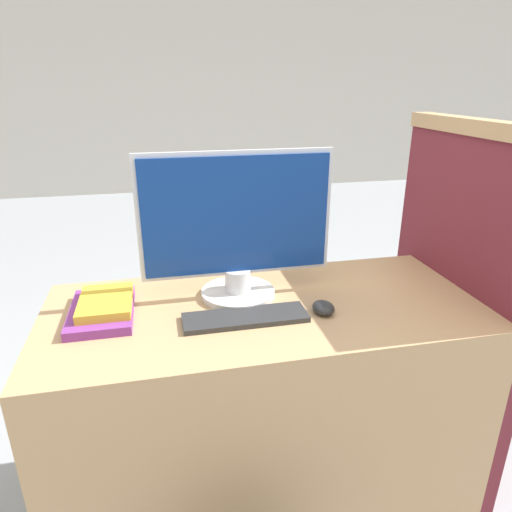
# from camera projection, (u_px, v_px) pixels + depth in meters

# --- Properties ---
(wall_back) EXTENTS (12.00, 0.06, 2.80)m
(wall_back) POSITION_uv_depth(u_px,v_px,m) (174.00, 80.00, 5.73)
(wall_back) COLOR beige
(wall_back) RESTS_ON ground_plane
(desk) EXTENTS (1.35, 0.61, 0.75)m
(desk) POSITION_uv_depth(u_px,v_px,m) (264.00, 404.00, 1.55)
(desk) COLOR tan
(desk) RESTS_ON ground_plane
(carrel_divider) EXTENTS (0.07, 0.71, 1.29)m
(carrel_divider) POSITION_uv_depth(u_px,v_px,m) (451.00, 303.00, 1.64)
(carrel_divider) COLOR maroon
(carrel_divider) RESTS_ON ground_plane
(monitor) EXTENTS (0.60, 0.24, 0.47)m
(monitor) POSITION_uv_depth(u_px,v_px,m) (237.00, 228.00, 1.40)
(monitor) COLOR silver
(monitor) RESTS_ON desk
(keyboard) EXTENTS (0.36, 0.11, 0.02)m
(keyboard) POSITION_uv_depth(u_px,v_px,m) (245.00, 318.00, 1.33)
(keyboard) COLOR #2D2D2D
(keyboard) RESTS_ON desk
(mouse) EXTENTS (0.06, 0.08, 0.03)m
(mouse) POSITION_uv_depth(u_px,v_px,m) (323.00, 308.00, 1.37)
(mouse) COLOR #262626
(mouse) RESTS_ON desk
(book_stack) EXTENTS (0.18, 0.28, 0.05)m
(book_stack) POSITION_uv_depth(u_px,v_px,m) (103.00, 308.00, 1.35)
(book_stack) COLOR #7A3384
(book_stack) RESTS_ON desk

